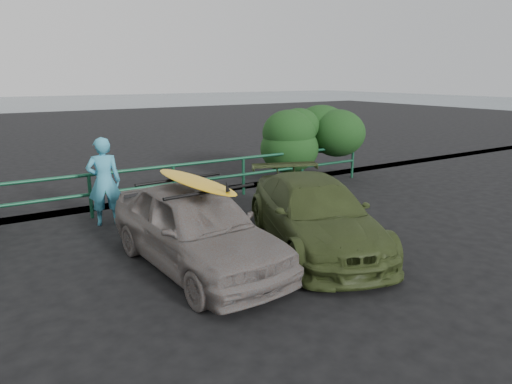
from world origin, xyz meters
TOP-DOWN VIEW (x-y plane):
  - ground at (0.00, 0.00)m, footprint 80.00×80.00m
  - guardrail at (0.00, 5.00)m, footprint 14.00×0.08m
  - shrub_right at (5.00, 5.50)m, footprint 3.20×2.40m
  - sedan at (-0.13, 1.26)m, footprint 1.92×4.18m
  - olive_vehicle at (2.16, 0.96)m, footprint 3.13×4.69m
  - man at (-0.83, 4.36)m, footprint 0.78×0.60m
  - roof_rack at (-0.13, 1.26)m, footprint 1.66×1.22m
  - surfboard at (-0.13, 1.26)m, footprint 0.66×2.43m

SIDE VIEW (x-z plane):
  - ground at x=0.00m, z-range 0.00..0.00m
  - guardrail at x=0.00m, z-range 0.00..1.04m
  - olive_vehicle at x=2.16m, z-range 0.00..1.26m
  - sedan at x=-0.13m, z-range 0.00..1.39m
  - man at x=-0.83m, z-range 0.00..1.90m
  - shrub_right at x=5.00m, z-range 0.00..2.01m
  - roof_rack at x=-0.13m, z-range 1.39..1.44m
  - surfboard at x=-0.13m, z-range 1.44..1.51m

